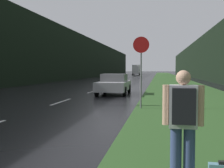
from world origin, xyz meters
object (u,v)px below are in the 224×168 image
(hitchhiker_with_backpack, at_px, (183,120))
(delivery_truck, at_px, (136,70))
(car_passing_near, at_px, (114,84))
(stop_sign, at_px, (141,65))

(hitchhiker_with_backpack, xyz_separation_m, delivery_truck, (-7.42, 86.50, 0.73))
(car_passing_near, bearing_deg, delivery_truck, -86.77)
(delivery_truck, bearing_deg, car_passing_near, -86.77)
(stop_sign, distance_m, car_passing_near, 7.37)
(hitchhiker_with_backpack, height_order, delivery_truck, delivery_truck)
(car_passing_near, xyz_separation_m, delivery_truck, (-4.03, 71.50, 0.99))
(stop_sign, relative_size, hitchhiker_with_backpack, 1.85)
(stop_sign, height_order, hitchhiker_with_backpack, stop_sign)
(car_passing_near, bearing_deg, stop_sign, 108.27)
(stop_sign, relative_size, car_passing_near, 0.71)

